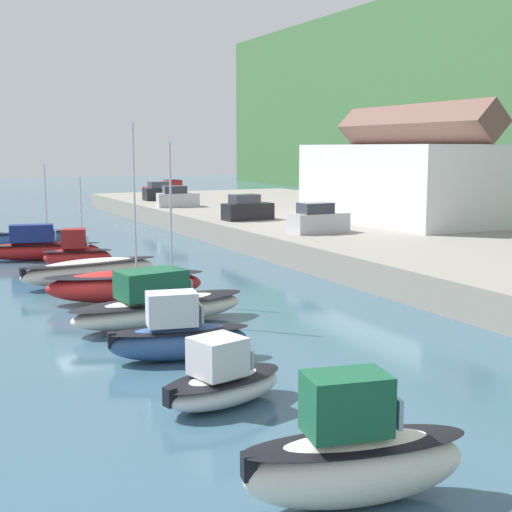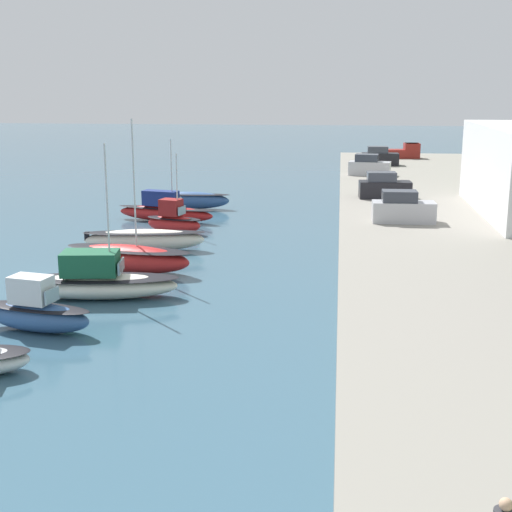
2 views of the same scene
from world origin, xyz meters
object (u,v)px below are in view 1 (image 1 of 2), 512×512
(moored_boat_7, at_px, (222,381))
(parked_car_0, at_px, (247,209))
(moored_boat_3, at_px, (90,271))
(moored_boat_6, at_px, (178,335))
(moored_boat_8, at_px, (354,456))
(moored_boat_4, at_px, (125,285))
(pickup_truck_0, at_px, (166,189))
(moored_boat_0, at_px, (34,238))
(moored_boat_1, at_px, (38,247))
(moored_boat_5, at_px, (159,305))
(parked_car_1, at_px, (161,192))
(parked_car_2, at_px, (318,220))
(parked_car_3, at_px, (177,198))
(moored_boat_2, at_px, (77,253))

(moored_boat_7, relative_size, parked_car_0, 1.05)
(moored_boat_3, xyz_separation_m, moored_boat_6, (16.12, -0.52, 0.15))
(moored_boat_8, bearing_deg, moored_boat_4, -172.38)
(moored_boat_8, xyz_separation_m, pickup_truck_0, (-75.23, 21.65, 1.44))
(moored_boat_3, bearing_deg, moored_boat_0, 173.13)
(moored_boat_7, height_order, pickup_truck_0, pickup_truck_0)
(moored_boat_1, xyz_separation_m, moored_boat_8, (38.54, 0.41, 0.20))
(moored_boat_7, bearing_deg, moored_boat_5, 157.85)
(parked_car_1, bearing_deg, parked_car_2, -1.82)
(moored_boat_7, bearing_deg, moored_boat_1, 166.20)
(parked_car_2, bearing_deg, parked_car_3, -178.32)
(pickup_truck_0, bearing_deg, moored_boat_0, -38.70)
(parked_car_0, bearing_deg, parked_car_1, 174.64)
(parked_car_0, xyz_separation_m, parked_car_3, (-15.30, -0.68, 0.00))
(moored_boat_3, bearing_deg, parked_car_2, 92.35)
(moored_boat_8, bearing_deg, moored_boat_0, -169.54)
(moored_boat_1, xyz_separation_m, pickup_truck_0, (-36.69, 22.07, 1.64))
(moored_boat_1, relative_size, moored_boat_4, 0.95)
(moored_boat_4, relative_size, moored_boat_6, 1.65)
(parked_car_0, bearing_deg, moored_boat_5, -36.44)
(moored_boat_0, bearing_deg, moored_boat_6, -1.20)
(parked_car_0, bearing_deg, moored_boat_6, -33.05)
(moored_boat_4, xyz_separation_m, parked_car_3, (-34.51, 15.34, 1.78))
(moored_boat_2, relative_size, moored_boat_8, 1.10)
(parked_car_1, height_order, parked_car_2, same)
(moored_boat_4, height_order, parked_car_0, moored_boat_4)
(moored_boat_2, distance_m, moored_boat_6, 22.22)
(moored_boat_1, height_order, moored_boat_3, moored_boat_1)
(moored_boat_1, distance_m, moored_boat_7, 31.66)
(moored_boat_1, xyz_separation_m, parked_car_2, (7.28, 18.35, 1.74))
(moored_boat_8, bearing_deg, parked_car_1, 175.64)
(parked_car_0, bearing_deg, moored_boat_1, -83.02)
(moored_boat_7, bearing_deg, parked_car_0, 139.15)
(moored_boat_0, distance_m, moored_boat_5, 27.50)
(moored_boat_0, relative_size, moored_boat_3, 0.88)
(moored_boat_1, bearing_deg, parked_car_0, 112.31)
(moored_boat_1, height_order, parked_car_0, moored_boat_1)
(moored_boat_5, bearing_deg, pickup_truck_0, 152.84)
(moored_boat_0, height_order, moored_boat_3, moored_boat_0)
(pickup_truck_0, bearing_deg, moored_boat_4, -24.93)
(moored_boat_5, distance_m, moored_boat_6, 5.39)
(parked_car_1, height_order, pickup_truck_0, parked_car_1)
(moored_boat_6, distance_m, parked_car_3, 48.09)
(moored_boat_8, xyz_separation_m, parked_car_3, (-57.07, 16.63, 1.54))
(moored_boat_3, bearing_deg, parked_car_3, 143.00)
(moored_boat_0, height_order, moored_boat_8, moored_boat_8)
(parked_car_2, bearing_deg, moored_boat_4, -63.63)
(moored_boat_0, xyz_separation_m, moored_boat_6, (32.78, -0.09, 0.12))
(moored_boat_6, height_order, moored_boat_7, moored_boat_6)
(moored_boat_0, relative_size, parked_car_2, 1.73)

